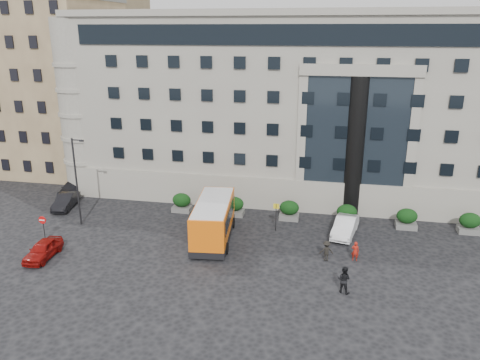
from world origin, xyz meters
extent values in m
plane|color=black|center=(0.00, 0.00, 0.00)|extent=(120.00, 120.00, 0.00)
cube|color=gray|center=(6.00, 22.00, 9.00)|extent=(44.00, 24.00, 18.00)
cylinder|color=black|center=(12.00, 10.30, 6.50)|extent=(1.80, 1.80, 13.00)
cube|color=#81684B|center=(-24.00, 20.00, 10.00)|extent=(14.00, 14.00, 20.00)
cube|color=#7D6649|center=(-27.00, 38.00, 11.00)|extent=(13.00, 13.00, 22.00)
cube|color=#5C5C5A|center=(-4.00, 7.80, 0.25)|extent=(1.80, 1.20, 0.50)
ellipsoid|color=black|center=(-4.00, 7.80, 1.17)|extent=(1.80, 1.26, 1.34)
cube|color=#5C5C5A|center=(1.20, 7.80, 0.25)|extent=(1.80, 1.20, 0.50)
ellipsoid|color=black|center=(1.20, 7.80, 1.17)|extent=(1.80, 1.26, 1.34)
cube|color=#5C5C5A|center=(6.40, 7.80, 0.25)|extent=(1.80, 1.20, 0.50)
ellipsoid|color=black|center=(6.40, 7.80, 1.17)|extent=(1.80, 1.26, 1.34)
cube|color=#5C5C5A|center=(11.60, 7.80, 0.25)|extent=(1.80, 1.20, 0.50)
ellipsoid|color=black|center=(11.60, 7.80, 1.17)|extent=(1.80, 1.26, 1.34)
cube|color=#5C5C5A|center=(16.80, 7.80, 0.25)|extent=(1.80, 1.20, 0.50)
ellipsoid|color=black|center=(16.80, 7.80, 1.17)|extent=(1.80, 1.26, 1.34)
cube|color=#5C5C5A|center=(22.00, 7.80, 0.25)|extent=(1.80, 1.20, 0.50)
ellipsoid|color=black|center=(22.00, 7.80, 1.17)|extent=(1.80, 1.26, 1.34)
cylinder|color=#262628|center=(-12.00, 3.00, 4.00)|extent=(0.16, 0.16, 8.00)
cylinder|color=#262628|center=(-11.55, 3.00, 7.85)|extent=(0.90, 0.12, 0.12)
cube|color=black|center=(-11.10, 3.00, 7.80)|extent=(0.35, 0.18, 0.14)
cylinder|color=#262628|center=(5.50, 5.00, 1.25)|extent=(0.08, 0.08, 2.50)
cube|color=yellow|center=(5.50, 5.00, 2.30)|extent=(0.50, 0.06, 0.45)
cylinder|color=#262628|center=(-13.00, -1.00, 1.10)|extent=(0.08, 0.08, 2.20)
cylinder|color=red|center=(-13.00, -1.06, 2.00)|extent=(0.64, 0.05, 0.64)
cube|color=white|center=(-13.00, -1.10, 2.00)|extent=(0.45, 0.04, 0.10)
cube|color=orange|center=(0.59, 2.24, 1.93)|extent=(3.58, 8.22, 2.75)
cube|color=black|center=(0.59, 2.24, 0.45)|extent=(3.62, 8.26, 0.55)
cube|color=black|center=(0.59, 2.24, 2.22)|extent=(3.45, 6.48, 1.20)
cube|color=silver|center=(0.59, 2.24, 3.25)|extent=(3.40, 7.81, 0.18)
cylinder|color=black|center=(-0.49, -0.44, 0.45)|extent=(0.38, 0.93, 0.90)
cylinder|color=black|center=(2.23, -0.14, 0.45)|extent=(0.38, 0.93, 0.90)
cylinder|color=black|center=(-1.04, 4.63, 0.45)|extent=(0.38, 0.93, 0.90)
cylinder|color=black|center=(1.67, 4.93, 0.45)|extent=(0.38, 0.93, 0.90)
cube|color=maroon|center=(-13.73, 18.88, 1.37)|extent=(2.23, 3.31, 2.21)
cube|color=maroon|center=(-13.58, 16.59, 1.02)|extent=(2.03, 1.54, 1.50)
cube|color=black|center=(-13.54, 15.97, 1.33)|extent=(1.68, 0.23, 0.71)
cylinder|color=black|center=(-14.56, 16.61, 0.37)|extent=(0.28, 0.76, 0.74)
cylinder|color=black|center=(-12.62, 16.74, 0.37)|extent=(0.28, 0.76, 0.74)
cylinder|color=black|center=(-14.74, 19.53, 0.37)|extent=(0.28, 0.76, 0.74)
cylinder|color=black|center=(-12.80, 19.65, 0.37)|extent=(0.28, 0.76, 0.74)
imported|color=maroon|center=(-11.50, -3.55, 0.68)|extent=(1.80, 4.06, 1.36)
imported|color=black|center=(-15.53, 6.47, 0.70)|extent=(2.20, 4.45, 1.40)
imported|color=black|center=(-17.00, 10.23, 0.69)|extent=(2.59, 4.99, 1.38)
imported|color=black|center=(-17.00, 14.49, 0.67)|extent=(2.68, 5.04, 1.35)
imported|color=white|center=(11.43, 5.29, 0.78)|extent=(2.57, 4.98, 1.56)
imported|color=#A61B10|center=(12.11, 0.66, 0.78)|extent=(0.61, 0.43, 1.56)
imported|color=black|center=(11.19, -4.15, 0.95)|extent=(1.12, 1.00, 1.91)
imported|color=black|center=(9.96, 0.22, 0.81)|extent=(1.14, 0.79, 1.62)
camera|label=1|loc=(9.75, -32.59, 16.88)|focal=35.00mm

